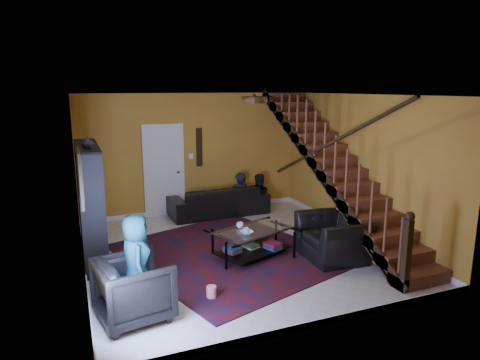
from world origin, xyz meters
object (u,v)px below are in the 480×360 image
at_px(armchair_right, 334,237).
at_px(coffee_table, 253,241).
at_px(sofa, 219,200).
at_px(bookshelf, 91,205).
at_px(armchair_left, 134,289).

bearing_deg(armchair_right, coffee_table, -109.83).
height_order(sofa, coffee_table, sofa).
bearing_deg(bookshelf, armchair_right, -21.43).
xyz_separation_m(armchair_left, armchair_right, (3.53, 0.75, -0.03)).
xyz_separation_m(bookshelf, coffee_table, (2.59, -0.97, -0.67)).
xyz_separation_m(sofa, armchair_right, (1.01, -3.22, 0.04)).
xyz_separation_m(sofa, coffee_table, (-0.29, -2.67, -0.04)).
bearing_deg(sofa, armchair_right, 105.45).
height_order(sofa, armchair_right, armchair_right).
bearing_deg(coffee_table, sofa, 83.79).
xyz_separation_m(armchair_right, coffee_table, (-1.30, 0.55, -0.08)).
height_order(bookshelf, coffee_table, bookshelf).
bearing_deg(armchair_left, sofa, -42.78).
relative_size(armchair_right, coffee_table, 0.76).
height_order(armchair_left, coffee_table, armchair_left).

